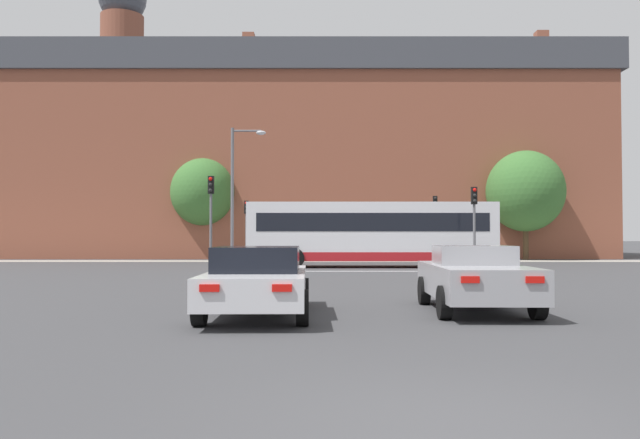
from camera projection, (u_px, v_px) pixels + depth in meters
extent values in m
plane|color=#3D3D3F|center=(457.00, 430.00, 5.02)|extent=(400.00, 400.00, 0.00)
cube|color=silver|center=(342.00, 271.00, 27.89)|extent=(8.88, 0.30, 0.01)
cube|color=#A09B91|center=(335.00, 261.00, 39.27)|extent=(69.87, 2.50, 0.01)
cube|color=brown|center=(290.00, 173.00, 49.14)|extent=(45.66, 12.97, 13.10)
cube|color=#42444C|center=(290.00, 77.00, 49.35)|extent=(46.57, 13.48, 2.17)
cube|color=brown|center=(64.00, 61.00, 52.19)|extent=(0.90, 0.90, 1.96)
cube|color=brown|center=(161.00, 61.00, 52.18)|extent=(0.90, 0.90, 1.96)
cube|color=brown|center=(246.00, 46.00, 48.05)|extent=(0.90, 0.90, 1.96)
cube|color=brown|center=(339.00, 59.00, 51.49)|extent=(0.90, 0.90, 1.96)
cube|color=brown|center=(429.00, 63.00, 52.67)|extent=(0.90, 0.90, 1.96)
cube|color=brown|center=(538.00, 45.00, 47.72)|extent=(0.90, 0.90, 1.96)
cylinder|color=brown|center=(119.00, 39.00, 49.36)|extent=(3.34, 3.34, 3.81)
cube|color=silver|center=(255.00, 285.00, 12.30)|extent=(1.95, 4.76, 0.56)
cube|color=black|center=(255.00, 259.00, 12.27)|extent=(1.64, 2.16, 0.48)
cylinder|color=black|center=(220.00, 293.00, 13.74)|extent=(0.23, 0.64, 0.64)
cylinder|color=black|center=(301.00, 292.00, 13.78)|extent=(0.23, 0.64, 0.64)
cylinder|color=black|center=(196.00, 308.00, 10.81)|extent=(0.23, 0.64, 0.64)
cylinder|color=black|center=(299.00, 308.00, 10.85)|extent=(0.23, 0.64, 0.64)
cube|color=red|center=(206.00, 288.00, 9.91)|extent=(0.32, 0.06, 0.12)
cube|color=red|center=(279.00, 288.00, 9.94)|extent=(0.32, 0.06, 0.12)
cube|color=#9E9EA3|center=(472.00, 280.00, 13.00)|extent=(1.90, 4.25, 0.65)
cube|color=#9E9EA3|center=(471.00, 255.00, 13.12)|extent=(1.59, 1.30, 0.40)
cylinder|color=black|center=(421.00, 290.00, 14.32)|extent=(0.23, 0.64, 0.64)
cylinder|color=black|center=(497.00, 291.00, 14.29)|extent=(0.23, 0.64, 0.64)
cylinder|color=black|center=(441.00, 302.00, 11.71)|extent=(0.23, 0.64, 0.64)
cylinder|color=black|center=(534.00, 303.00, 11.68)|extent=(0.23, 0.64, 0.64)
cube|color=red|center=(467.00, 280.00, 10.89)|extent=(0.32, 0.06, 0.12)
cube|color=red|center=(532.00, 280.00, 10.87)|extent=(0.32, 0.06, 0.12)
cube|color=silver|center=(368.00, 232.00, 31.60)|extent=(12.39, 2.46, 2.91)
cube|color=#AD191E|center=(368.00, 256.00, 31.56)|extent=(12.41, 2.48, 0.44)
cube|color=black|center=(368.00, 223.00, 31.61)|extent=(11.40, 2.49, 0.90)
cylinder|color=black|center=(291.00, 258.00, 30.37)|extent=(1.00, 0.28, 1.00)
cylinder|color=black|center=(293.00, 257.00, 32.72)|extent=(1.00, 0.28, 1.00)
cylinder|color=black|center=(449.00, 258.00, 30.40)|extent=(1.00, 0.28, 1.00)
cylinder|color=black|center=(439.00, 257.00, 32.76)|extent=(1.00, 0.28, 1.00)
cylinder|color=slate|center=(243.00, 238.00, 38.37)|extent=(0.12, 0.12, 2.96)
cube|color=black|center=(243.00, 207.00, 38.42)|extent=(0.26, 0.20, 0.80)
sphere|color=red|center=(243.00, 203.00, 38.30)|extent=(0.17, 0.17, 0.17)
sphere|color=black|center=(243.00, 207.00, 38.29)|extent=(0.17, 0.17, 0.17)
sphere|color=black|center=(243.00, 211.00, 38.28)|extent=(0.17, 0.17, 0.17)
cylinder|color=slate|center=(471.00, 237.00, 28.79)|extent=(0.12, 0.12, 3.05)
cube|color=black|center=(471.00, 196.00, 28.84)|extent=(0.26, 0.20, 0.80)
sphere|color=red|center=(472.00, 190.00, 28.72)|extent=(0.17, 0.17, 0.17)
sphere|color=black|center=(472.00, 195.00, 28.71)|extent=(0.17, 0.17, 0.17)
sphere|color=black|center=(472.00, 201.00, 28.70)|extent=(0.17, 0.17, 0.17)
cylinder|color=slate|center=(208.00, 232.00, 28.03)|extent=(0.12, 0.12, 3.49)
cube|color=black|center=(208.00, 185.00, 28.09)|extent=(0.26, 0.20, 0.80)
sphere|color=red|center=(207.00, 179.00, 27.97)|extent=(0.17, 0.17, 0.17)
sphere|color=black|center=(207.00, 185.00, 27.96)|extent=(0.17, 0.17, 0.17)
sphere|color=black|center=(207.00, 190.00, 27.95)|extent=(0.17, 0.17, 0.17)
cylinder|color=slate|center=(432.00, 235.00, 38.81)|extent=(0.12, 0.12, 3.29)
cube|color=black|center=(432.00, 202.00, 38.87)|extent=(0.26, 0.20, 0.80)
sphere|color=black|center=(432.00, 198.00, 38.74)|extent=(0.17, 0.17, 0.17)
sphere|color=black|center=(432.00, 202.00, 38.74)|extent=(0.17, 0.17, 0.17)
sphere|color=#1ED14C|center=(432.00, 206.00, 38.73)|extent=(0.17, 0.17, 0.17)
cylinder|color=slate|center=(229.00, 197.00, 31.50)|extent=(0.16, 0.16, 7.07)
cylinder|color=slate|center=(244.00, 131.00, 31.60)|extent=(1.45, 0.10, 0.10)
ellipsoid|color=#B2B2B7|center=(258.00, 133.00, 31.60)|extent=(0.50, 0.36, 0.22)
cylinder|color=#333851|center=(469.00, 255.00, 38.68)|extent=(0.13, 0.13, 0.80)
cylinder|color=#333851|center=(466.00, 255.00, 38.68)|extent=(0.13, 0.13, 0.80)
cube|color=#336B38|center=(467.00, 244.00, 38.70)|extent=(0.40, 0.23, 0.63)
sphere|color=tan|center=(467.00, 237.00, 38.71)|extent=(0.24, 0.24, 0.24)
cylinder|color=#4C3823|center=(200.00, 239.00, 42.76)|extent=(0.36, 0.36, 2.73)
ellipsoid|color=#3D7033|center=(200.00, 192.00, 42.84)|extent=(4.44, 4.44, 4.66)
cylinder|color=#4C3823|center=(522.00, 242.00, 41.62)|extent=(0.36, 0.36, 2.40)
ellipsoid|color=#3D7033|center=(522.00, 191.00, 41.71)|extent=(5.16, 5.16, 5.42)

